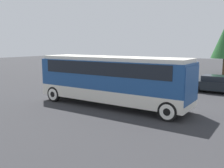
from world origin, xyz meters
The scene contains 4 objects.
ground_plane centered at (0.00, 0.00, 0.00)m, with size 120.00×120.00×0.00m, color #2D2D30.
tour_bus centered at (0.10, 0.00, 1.88)m, with size 9.98×2.62×3.13m.
parked_car_near centered at (4.74, 8.40, 0.70)m, with size 4.03×1.88×1.39m.
parked_car_mid centered at (-1.07, 7.11, 0.68)m, with size 4.56×1.86×1.38m.
Camera 1 is at (8.56, -12.97, 3.87)m, focal length 40.00 mm.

